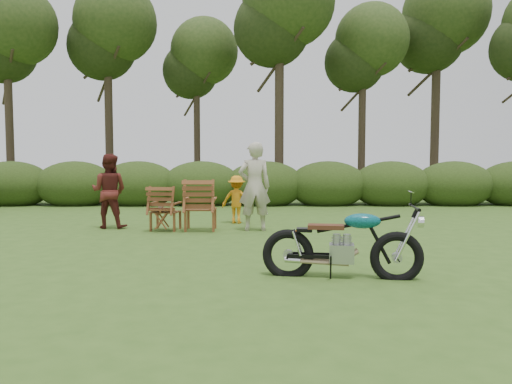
{
  "coord_description": "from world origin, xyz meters",
  "views": [
    {
      "loc": [
        -0.32,
        -6.74,
        1.51
      ],
      "look_at": [
        -0.3,
        1.94,
        0.9
      ],
      "focal_mm": 35.0,
      "sensor_mm": 36.0,
      "label": 1
    }
  ],
  "objects_px": {
    "adult_b": "(110,228)",
    "lawn_chair_right": "(201,230)",
    "cup": "(161,207)",
    "adult_a": "(255,230)",
    "lawn_chair_left": "(166,230)",
    "motorcycle": "(341,277)",
    "side_table": "(162,220)",
    "child": "(237,223)"
  },
  "relations": [
    {
      "from": "adult_a",
      "to": "motorcycle",
      "type": "bearing_deg",
      "value": 98.33
    },
    {
      "from": "child",
      "to": "adult_a",
      "type": "bearing_deg",
      "value": 122.35
    },
    {
      "from": "side_table",
      "to": "cup",
      "type": "distance_m",
      "value": 0.28
    },
    {
      "from": "cup",
      "to": "adult_a",
      "type": "height_order",
      "value": "adult_a"
    },
    {
      "from": "lawn_chair_right",
      "to": "lawn_chair_left",
      "type": "bearing_deg",
      "value": -0.66
    },
    {
      "from": "lawn_chair_left",
      "to": "adult_b",
      "type": "relative_size",
      "value": 0.58
    },
    {
      "from": "cup",
      "to": "lawn_chair_right",
      "type": "bearing_deg",
      "value": 14.1
    },
    {
      "from": "motorcycle",
      "to": "lawn_chair_left",
      "type": "height_order",
      "value": "motorcycle"
    },
    {
      "from": "motorcycle",
      "to": "cup",
      "type": "xyz_separation_m",
      "value": [
        -2.99,
        3.87,
        0.51
      ]
    },
    {
      "from": "adult_b",
      "to": "lawn_chair_right",
      "type": "bearing_deg",
      "value": 176.08
    },
    {
      "from": "cup",
      "to": "child",
      "type": "bearing_deg",
      "value": 40.73
    },
    {
      "from": "lawn_chair_right",
      "to": "side_table",
      "type": "distance_m",
      "value": 0.82
    },
    {
      "from": "lawn_chair_right",
      "to": "adult_b",
      "type": "xyz_separation_m",
      "value": [
        -1.97,
        0.32,
        0.0
      ]
    },
    {
      "from": "motorcycle",
      "to": "adult_a",
      "type": "height_order",
      "value": "adult_a"
    },
    {
      "from": "motorcycle",
      "to": "lawn_chair_right",
      "type": "relative_size",
      "value": 1.8
    },
    {
      "from": "lawn_chair_right",
      "to": "motorcycle",
      "type": "bearing_deg",
      "value": 118.3
    },
    {
      "from": "adult_b",
      "to": "motorcycle",
      "type": "bearing_deg",
      "value": 138.99
    },
    {
      "from": "lawn_chair_right",
      "to": "child",
      "type": "relative_size",
      "value": 0.96
    },
    {
      "from": "side_table",
      "to": "adult_b",
      "type": "distance_m",
      "value": 1.32
    },
    {
      "from": "motorcycle",
      "to": "child",
      "type": "bearing_deg",
      "value": 114.65
    },
    {
      "from": "adult_a",
      "to": "adult_b",
      "type": "height_order",
      "value": "adult_a"
    },
    {
      "from": "side_table",
      "to": "adult_b",
      "type": "xyz_separation_m",
      "value": [
        -1.21,
        0.48,
        -0.23
      ]
    },
    {
      "from": "lawn_chair_left",
      "to": "adult_a",
      "type": "distance_m",
      "value": 1.84
    },
    {
      "from": "motorcycle",
      "to": "adult_b",
      "type": "relative_size",
      "value": 1.19
    },
    {
      "from": "motorcycle",
      "to": "lawn_chair_right",
      "type": "distance_m",
      "value": 4.62
    },
    {
      "from": "lawn_chair_right",
      "to": "adult_a",
      "type": "bearing_deg",
      "value": 177.63
    },
    {
      "from": "motorcycle",
      "to": "side_table",
      "type": "height_order",
      "value": "motorcycle"
    },
    {
      "from": "side_table",
      "to": "child",
      "type": "bearing_deg",
      "value": 40.06
    },
    {
      "from": "side_table",
      "to": "cup",
      "type": "relative_size",
      "value": 4.14
    },
    {
      "from": "motorcycle",
      "to": "cup",
      "type": "height_order",
      "value": "cup"
    },
    {
      "from": "lawn_chair_right",
      "to": "side_table",
      "type": "xyz_separation_m",
      "value": [
        -0.77,
        -0.16,
        0.23
      ]
    },
    {
      "from": "cup",
      "to": "adult_b",
      "type": "bearing_deg",
      "value": 156.55
    },
    {
      "from": "motorcycle",
      "to": "lawn_chair_left",
      "type": "xyz_separation_m",
      "value": [
        -2.93,
        4.07,
        0.0
      ]
    },
    {
      "from": "cup",
      "to": "side_table",
      "type": "bearing_deg",
      "value": 73.83
    },
    {
      "from": "lawn_chair_left",
      "to": "adult_b",
      "type": "height_order",
      "value": "adult_b"
    },
    {
      "from": "motorcycle",
      "to": "cup",
      "type": "bearing_deg",
      "value": 136.11
    },
    {
      "from": "lawn_chair_right",
      "to": "side_table",
      "type": "height_order",
      "value": "lawn_chair_right"
    },
    {
      "from": "adult_b",
      "to": "cup",
      "type": "bearing_deg",
      "value": 161.88
    },
    {
      "from": "side_table",
      "to": "adult_a",
      "type": "relative_size",
      "value": 0.26
    },
    {
      "from": "lawn_chair_left",
      "to": "adult_a",
      "type": "relative_size",
      "value": 0.5
    },
    {
      "from": "adult_a",
      "to": "child",
      "type": "distance_m",
      "value": 1.2
    },
    {
      "from": "cup",
      "to": "child",
      "type": "xyz_separation_m",
      "value": [
        1.49,
        1.28,
        -0.51
      ]
    }
  ]
}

